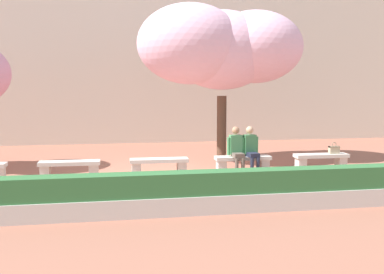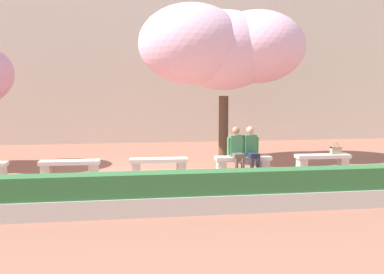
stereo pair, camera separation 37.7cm
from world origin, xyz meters
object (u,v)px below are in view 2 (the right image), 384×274
(handbag, at_px, (336,150))
(cherry_tree_main, at_px, (224,47))
(stone_bench_near_west, at_px, (70,166))
(person_seated_left, at_px, (237,148))
(stone_bench_near_east, at_px, (243,162))
(person_seated_right, at_px, (251,148))
(stone_bench_center, at_px, (159,164))
(stone_bench_east_end, at_px, (323,160))

(handbag, bearing_deg, cherry_tree_main, 148.61)
(stone_bench_near_west, xyz_separation_m, person_seated_left, (4.54, -0.05, 0.40))
(stone_bench_near_east, distance_m, handbag, 2.78)
(person_seated_right, xyz_separation_m, handbag, (2.55, 0.04, -0.12))
(stone_bench_near_east, distance_m, person_seated_left, 0.45)
(cherry_tree_main, bearing_deg, stone_bench_center, -140.76)
(stone_bench_east_end, bearing_deg, cherry_tree_main, 145.04)
(stone_bench_center, height_order, stone_bench_near_east, same)
(stone_bench_near_west, bearing_deg, person_seated_left, -0.67)
(stone_bench_center, height_order, person_seated_left, person_seated_left)
(stone_bench_near_east, distance_m, person_seated_right, 0.46)
(stone_bench_center, xyz_separation_m, cherry_tree_main, (2.19, 1.79, 3.32))
(person_seated_left, relative_size, cherry_tree_main, 0.24)
(handbag, bearing_deg, person_seated_left, -179.19)
(stone_bench_near_east, distance_m, cherry_tree_main, 3.78)
(stone_bench_near_west, bearing_deg, handbag, -0.09)
(stone_bench_near_east, relative_size, person_seated_right, 1.23)
(person_seated_left, height_order, person_seated_right, same)
(person_seated_left, xyz_separation_m, person_seated_right, (0.42, 0.00, 0.00))
(stone_bench_near_east, height_order, cherry_tree_main, cherry_tree_main)
(person_seated_right, height_order, handbag, person_seated_right)
(stone_bench_near_west, height_order, person_seated_left, person_seated_left)
(person_seated_left, bearing_deg, cherry_tree_main, 89.43)
(stone_bench_center, xyz_separation_m, person_seated_left, (2.17, -0.05, 0.40))
(stone_bench_east_end, xyz_separation_m, person_seated_right, (-2.16, -0.05, 0.40))
(stone_bench_east_end, distance_m, person_seated_left, 2.61)
(stone_bench_center, bearing_deg, stone_bench_east_end, 0.00)
(stone_bench_east_end, xyz_separation_m, handbag, (0.39, -0.01, 0.28))
(person_seated_left, xyz_separation_m, handbag, (2.97, 0.04, -0.12))
(stone_bench_center, distance_m, cherry_tree_main, 4.36)
(handbag, bearing_deg, person_seated_right, -179.06)
(stone_bench_near_east, bearing_deg, handbag, -0.24)
(stone_bench_near_east, height_order, stone_bench_east_end, same)
(stone_bench_near_east, bearing_deg, person_seated_left, -165.19)
(stone_bench_near_west, bearing_deg, person_seated_right, -0.61)
(stone_bench_near_east, xyz_separation_m, cherry_tree_main, (-0.18, 1.79, 3.32))
(stone_bench_near_west, xyz_separation_m, stone_bench_near_east, (4.75, 0.00, 0.00))
(handbag, xyz_separation_m, cherry_tree_main, (-2.95, 1.80, 3.04))
(stone_bench_center, height_order, person_seated_right, person_seated_right)
(stone_bench_near_east, height_order, person_seated_right, person_seated_right)
(person_seated_right, bearing_deg, person_seated_left, -179.95)
(stone_bench_near_east, xyz_separation_m, person_seated_left, (-0.20, -0.05, 0.40))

